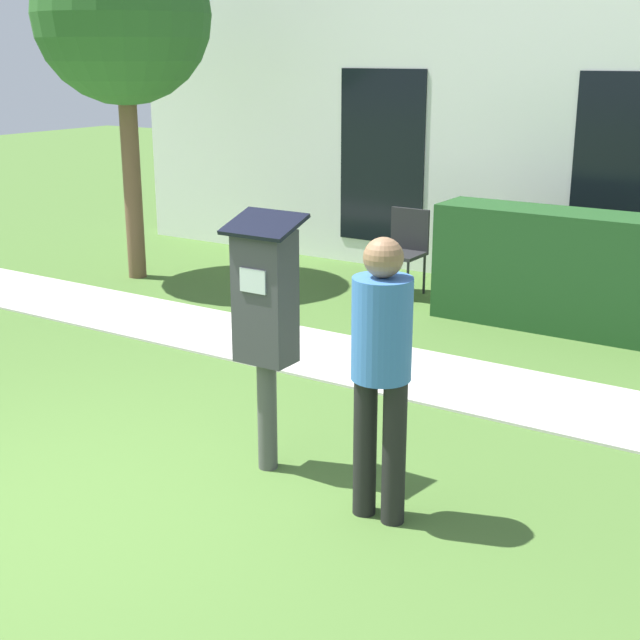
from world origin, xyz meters
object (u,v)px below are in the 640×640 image
Objects in this scene: parking_meter at (265,310)px; outdoor_chair_left at (405,245)px; person_standing at (381,359)px; outdoor_chair_middle at (515,250)px.

outdoor_chair_left is (-1.24, 4.18, -0.49)m from parking_meter.
parking_meter is 0.90m from person_standing.
outdoor_chair_left is 1.00× the size of outdoor_chair_middle.
parking_meter is 1.77× the size of outdoor_chair_left.
person_standing is (0.88, -0.17, -0.09)m from parking_meter.
parking_meter reaches higher than outdoor_chair_left.
outdoor_chair_middle is (1.09, 0.36, 0.00)m from outdoor_chair_left.
parking_meter is 1.77× the size of outdoor_chair_middle.
outdoor_chair_middle is (-1.03, 4.71, -0.40)m from person_standing.
parking_meter reaches higher than outdoor_chair_middle.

